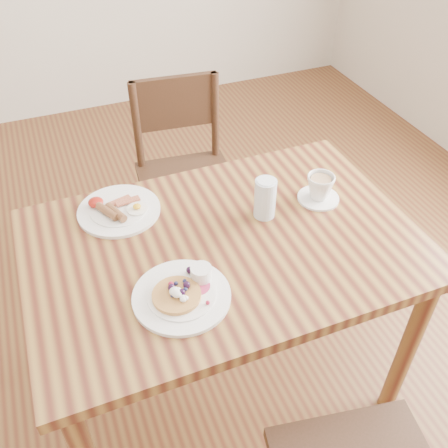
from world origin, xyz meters
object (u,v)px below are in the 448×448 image
at_px(dining_table, 224,264).
at_px(teacup_saucer, 320,189).
at_px(chair_far, 185,169).
at_px(breakfast_plate, 118,210).
at_px(pancake_plate, 183,293).
at_px(water_glass, 265,198).

distance_m(dining_table, teacup_saucer, 0.41).
height_order(chair_far, breakfast_plate, chair_far).
xyz_separation_m(pancake_plate, teacup_saucer, (0.56, 0.24, 0.03)).
bearing_deg(teacup_saucer, pancake_plate, -156.63).
height_order(breakfast_plate, water_glass, water_glass).
bearing_deg(breakfast_plate, pancake_plate, -78.58).
relative_size(chair_far, water_glass, 6.51).
relative_size(dining_table, chair_far, 1.36).
relative_size(dining_table, water_glass, 8.87).
distance_m(chair_far, pancake_plate, 1.02).
relative_size(chair_far, pancake_plate, 3.26).
bearing_deg(breakfast_plate, chair_far, 52.99).
height_order(dining_table, breakfast_plate, breakfast_plate).
relative_size(dining_table, pancake_plate, 4.44).
distance_m(teacup_saucer, water_glass, 0.21).
distance_m(pancake_plate, water_glass, 0.43).
relative_size(pancake_plate, teacup_saucer, 1.93).
bearing_deg(pancake_plate, chair_far, 72.21).
bearing_deg(pancake_plate, water_glass, 33.48).
xyz_separation_m(chair_far, breakfast_plate, (-0.39, -0.51, 0.27)).
xyz_separation_m(chair_far, pancake_plate, (-0.30, -0.94, 0.27)).
relative_size(dining_table, breakfast_plate, 4.44).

